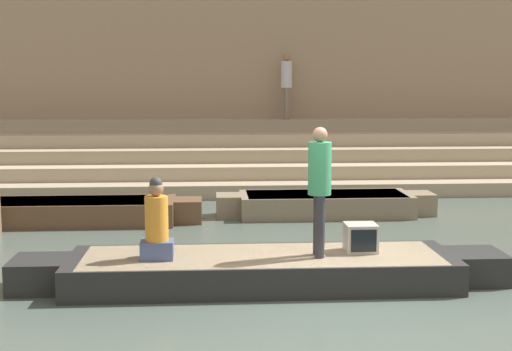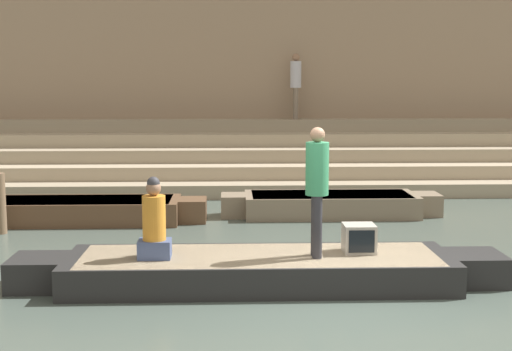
% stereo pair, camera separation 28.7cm
% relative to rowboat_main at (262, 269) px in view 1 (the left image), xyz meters
% --- Properties ---
extents(ground_plane, '(120.00, 120.00, 0.00)m').
position_rel_rowboat_main_xyz_m(ground_plane, '(1.03, -0.59, -0.22)').
color(ground_plane, '#47544C').
extents(ghat_steps, '(36.00, 3.73, 1.62)m').
position_rel_rowboat_main_xyz_m(ghat_steps, '(1.03, 9.02, 0.38)').
color(ghat_steps, gray).
rests_on(ghat_steps, ground).
extents(back_wall, '(34.20, 1.28, 7.77)m').
position_rel_rowboat_main_xyz_m(back_wall, '(1.03, 10.99, 3.64)').
color(back_wall, '#937A60').
rests_on(back_wall, ground).
extents(rowboat_main, '(6.53, 1.55, 0.41)m').
position_rel_rowboat_main_xyz_m(rowboat_main, '(0.00, 0.00, 0.00)').
color(rowboat_main, black).
rests_on(rowboat_main, ground).
extents(person_standing, '(0.30, 0.30, 1.70)m').
position_rel_rowboat_main_xyz_m(person_standing, '(0.74, -0.10, 1.18)').
color(person_standing, '#28282D').
rests_on(person_standing, rowboat_main).
extents(person_rowing, '(0.42, 0.33, 1.07)m').
position_rel_rowboat_main_xyz_m(person_rowing, '(-1.37, -0.09, 0.63)').
color(person_rowing, '#3D4C75').
rests_on(person_rowing, rowboat_main).
extents(tv_set, '(0.42, 0.40, 0.38)m').
position_rel_rowboat_main_xyz_m(tv_set, '(1.35, 0.12, 0.38)').
color(tv_set, '#9E998E').
rests_on(tv_set, rowboat_main).
extents(moored_boat_shore, '(4.77, 1.26, 0.44)m').
position_rel_rowboat_main_xyz_m(moored_boat_shore, '(-3.23, 4.30, 0.01)').
color(moored_boat_shore, brown).
rests_on(moored_boat_shore, ground).
extents(moored_boat_distant, '(4.37, 1.26, 0.44)m').
position_rel_rowboat_main_xyz_m(moored_boat_distant, '(1.62, 4.77, 0.01)').
color(moored_boat_distant, '#756651').
rests_on(moored_boat_distant, ground).
extents(person_on_steps, '(0.30, 0.30, 1.75)m').
position_rel_rowboat_main_xyz_m(person_on_steps, '(1.39, 10.02, 2.43)').
color(person_on_steps, '#756656').
rests_on(person_on_steps, ghat_steps).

